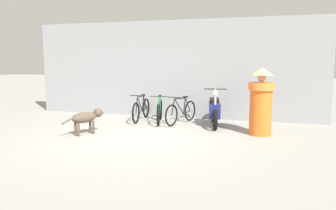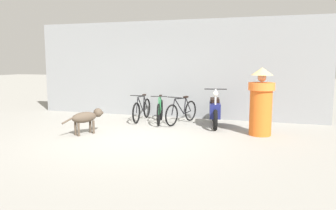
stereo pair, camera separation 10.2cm
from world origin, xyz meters
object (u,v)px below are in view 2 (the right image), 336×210
(bicycle_0, at_px, (142,110))
(stray_dog, at_px, (87,117))
(motorcycle, at_px, (215,111))
(bicycle_1, at_px, (160,111))
(person_in_robes, at_px, (261,101))
(bicycle_2, at_px, (182,112))

(bicycle_0, height_order, stray_dog, bicycle_0)
(motorcycle, bearing_deg, bicycle_1, -100.46)
(stray_dog, height_order, person_in_robes, person_in_robes)
(motorcycle, distance_m, stray_dog, 3.41)
(bicycle_1, height_order, person_in_robes, person_in_robes)
(bicycle_2, bearing_deg, stray_dog, -25.11)
(bicycle_0, relative_size, person_in_robes, 0.99)
(bicycle_0, distance_m, bicycle_2, 1.27)
(bicycle_0, relative_size, motorcycle, 0.91)
(stray_dog, bearing_deg, bicycle_2, -15.28)
(bicycle_0, bearing_deg, bicycle_2, 81.44)
(person_in_robes, bearing_deg, bicycle_0, -2.47)
(bicycle_1, xyz_separation_m, motorcycle, (1.58, 0.02, 0.09))
(bicycle_2, distance_m, stray_dog, 2.73)
(bicycle_1, relative_size, motorcycle, 0.88)
(bicycle_0, height_order, bicycle_2, bicycle_0)
(bicycle_2, xyz_separation_m, person_in_robes, (2.19, -0.88, 0.49))
(motorcycle, distance_m, person_in_robes, 1.53)
(bicycle_0, relative_size, bicycle_2, 1.04)
(bicycle_0, relative_size, bicycle_1, 1.04)
(bicycle_1, relative_size, bicycle_2, 1.01)
(person_in_robes, bearing_deg, bicycle_2, -8.32)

